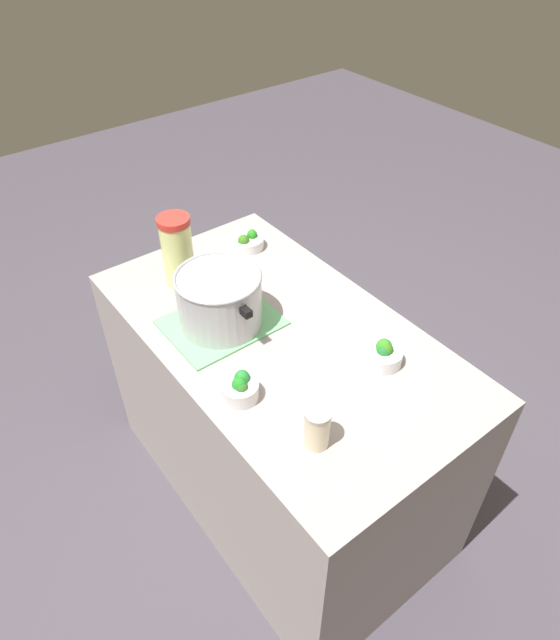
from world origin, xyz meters
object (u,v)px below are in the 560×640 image
object	(u,v)px
broccoli_bowl_front	(240,388)
mason_jar	(317,428)
lemonade_pitcher	(177,251)
broccoli_bowl_center	(384,354)
broccoli_bowl_back	(247,242)
cooking_pot	(219,299)

from	to	relation	value
broccoli_bowl_front	mason_jar	bearing A→B (deg)	-165.37
lemonade_pitcher	broccoli_bowl_center	distance (m)	0.79
broccoli_bowl_front	broccoli_bowl_back	distance (m)	0.77
broccoli_bowl_front	broccoli_bowl_center	xyz separation A→B (m)	(-0.15, -0.42, -0.00)
cooking_pot	broccoli_bowl_front	world-z (taller)	cooking_pot
lemonade_pitcher	broccoli_bowl_back	distance (m)	0.34
lemonade_pitcher	cooking_pot	bearing A→B (deg)	177.59
broccoli_bowl_center	cooking_pot	bearing A→B (deg)	32.95
mason_jar	broccoli_bowl_front	size ratio (longest dim) A/B	1.16
mason_jar	broccoli_bowl_back	world-z (taller)	mason_jar
lemonade_pitcher	broccoli_bowl_back	size ratio (longest dim) A/B	2.08
cooking_pot	lemonade_pitcher	xyz separation A→B (m)	(0.28, -0.01, 0.03)
cooking_pot	broccoli_bowl_center	world-z (taller)	cooking_pot
lemonade_pitcher	mason_jar	xyz separation A→B (m)	(-0.84, 0.08, -0.07)
lemonade_pitcher	broccoli_bowl_back	xyz separation A→B (m)	(0.04, -0.32, -0.11)
lemonade_pitcher	broccoli_bowl_center	bearing A→B (deg)	-159.03
broccoli_bowl_front	cooking_pot	bearing A→B (deg)	-23.28
broccoli_bowl_front	broccoli_bowl_back	bearing A→B (deg)	-36.47
mason_jar	cooking_pot	bearing A→B (deg)	-6.50
cooking_pot	broccoli_bowl_center	xyz separation A→B (m)	(-0.45, -0.29, -0.07)
broccoli_bowl_center	broccoli_bowl_back	world-z (taller)	broccoli_bowl_center
mason_jar	broccoli_bowl_back	bearing A→B (deg)	-24.10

